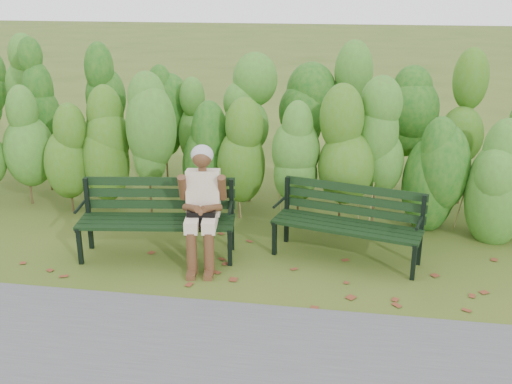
# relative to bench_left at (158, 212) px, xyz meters

# --- Properties ---
(ground) EXTENTS (80.00, 80.00, 0.00)m
(ground) POSITION_rel_bench_left_xyz_m (1.13, -0.09, -0.53)
(ground) COLOR #334C15
(footpath) EXTENTS (60.00, 2.50, 0.01)m
(footpath) POSITION_rel_bench_left_xyz_m (1.13, -2.29, -0.53)
(footpath) COLOR #474749
(footpath) RESTS_ON ground
(hedge_band) EXTENTS (11.04, 1.67, 2.42)m
(hedge_band) POSITION_rel_bench_left_xyz_m (1.13, 1.78, 0.73)
(hedge_band) COLOR #47381E
(hedge_band) RESTS_ON ground
(leaf_litter) EXTENTS (5.58, 2.26, 0.01)m
(leaf_litter) POSITION_rel_bench_left_xyz_m (0.90, -0.05, -0.53)
(leaf_litter) COLOR brown
(leaf_litter) RESTS_ON ground
(bench_left) EXTENTS (1.87, 0.83, 0.90)m
(bench_left) POSITION_rel_bench_left_xyz_m (0.00, 0.00, 0.00)
(bench_left) COLOR black
(bench_left) RESTS_ON ground
(bench_right) EXTENTS (1.78, 0.95, 0.85)m
(bench_right) POSITION_rel_bench_left_xyz_m (2.22, 0.27, -0.03)
(bench_right) COLOR black
(bench_right) RESTS_ON ground
(seated_woman) EXTENTS (0.57, 0.83, 1.36)m
(seated_woman) POSITION_rel_bench_left_xyz_m (0.57, -0.11, 0.23)
(seated_woman) COLOR #C6A795
(seated_woman) RESTS_ON ground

